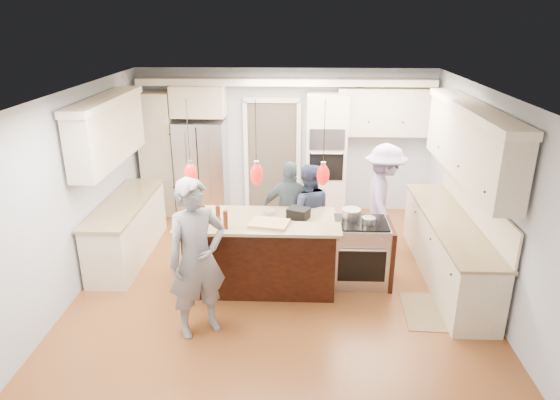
# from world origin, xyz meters

# --- Properties ---
(ground_plane) EXTENTS (6.00, 6.00, 0.00)m
(ground_plane) POSITION_xyz_m (0.00, 0.00, 0.00)
(ground_plane) COLOR #99562A
(ground_plane) RESTS_ON ground
(room_shell) EXTENTS (5.54, 6.04, 2.72)m
(room_shell) POSITION_xyz_m (0.00, 0.00, 1.82)
(room_shell) COLOR #B2BCC6
(room_shell) RESTS_ON ground
(refrigerator) EXTENTS (0.90, 0.70, 1.80)m
(refrigerator) POSITION_xyz_m (-1.55, 2.64, 0.90)
(refrigerator) COLOR #B7B7BC
(refrigerator) RESTS_ON ground
(oven_column) EXTENTS (0.72, 0.69, 2.30)m
(oven_column) POSITION_xyz_m (0.75, 2.67, 1.15)
(oven_column) COLOR beige
(oven_column) RESTS_ON ground
(back_upper_cabinets) EXTENTS (5.30, 0.61, 2.54)m
(back_upper_cabinets) POSITION_xyz_m (-0.75, 2.76, 1.67)
(back_upper_cabinets) COLOR beige
(back_upper_cabinets) RESTS_ON ground
(right_counter_run) EXTENTS (0.64, 3.10, 2.51)m
(right_counter_run) POSITION_xyz_m (2.44, 0.30, 1.06)
(right_counter_run) COLOR beige
(right_counter_run) RESTS_ON ground
(left_cabinets) EXTENTS (0.64, 2.30, 2.51)m
(left_cabinets) POSITION_xyz_m (-2.44, 0.80, 1.06)
(left_cabinets) COLOR beige
(left_cabinets) RESTS_ON ground
(kitchen_island) EXTENTS (2.10, 1.46, 1.12)m
(kitchen_island) POSITION_xyz_m (-0.25, 0.07, 0.48)
(kitchen_island) COLOR black
(kitchen_island) RESTS_ON ground
(island_range) EXTENTS (0.82, 0.71, 0.92)m
(island_range) POSITION_xyz_m (1.16, 0.15, 0.46)
(island_range) COLOR #B7B7BC
(island_range) RESTS_ON ground
(pendant_lights) EXTENTS (1.75, 0.15, 1.03)m
(pendant_lights) POSITION_xyz_m (-0.25, -0.51, 1.80)
(pendant_lights) COLOR black
(pendant_lights) RESTS_ON ground
(person_bar_end) EXTENTS (0.84, 0.77, 1.94)m
(person_bar_end) POSITION_xyz_m (-0.90, -1.13, 0.97)
(person_bar_end) COLOR slate
(person_bar_end) RESTS_ON ground
(person_far_left) EXTENTS (0.77, 0.62, 1.53)m
(person_far_left) POSITION_xyz_m (0.40, 0.85, 0.77)
(person_far_left) COLOR navy
(person_far_left) RESTS_ON ground
(person_far_right) EXTENTS (0.95, 0.46, 1.57)m
(person_far_right) POSITION_xyz_m (0.14, 0.85, 0.78)
(person_far_right) COLOR #475964
(person_far_right) RESTS_ON ground
(person_range_side) EXTENTS (0.74, 1.18, 1.76)m
(person_range_side) POSITION_xyz_m (1.60, 1.18, 0.88)
(person_range_side) COLOR #9C8ABA
(person_range_side) RESTS_ON ground
(floor_rug) EXTENTS (0.65, 0.92, 0.01)m
(floor_rug) POSITION_xyz_m (1.95, -0.63, 0.01)
(floor_rug) COLOR olive
(floor_rug) RESTS_ON ground
(water_bottle) EXTENTS (0.07, 0.07, 0.27)m
(water_bottle) POSITION_xyz_m (-1.02, -0.62, 1.25)
(water_bottle) COLOR silver
(water_bottle) RESTS_ON kitchen_island
(beer_bottle_a) EXTENTS (0.08, 0.08, 0.25)m
(beer_bottle_a) POSITION_xyz_m (-0.94, -0.47, 1.25)
(beer_bottle_a) COLOR #4C1F0D
(beer_bottle_a) RESTS_ON kitchen_island
(beer_bottle_b) EXTENTS (0.07, 0.07, 0.24)m
(beer_bottle_b) POSITION_xyz_m (-0.63, -0.61, 1.24)
(beer_bottle_b) COLOR #4C1F0D
(beer_bottle_b) RESTS_ON kitchen_island
(beer_bottle_c) EXTENTS (0.08, 0.08, 0.24)m
(beer_bottle_c) POSITION_xyz_m (-0.75, -0.45, 1.24)
(beer_bottle_c) COLOR #4C1F0D
(beer_bottle_c) RESTS_ON kitchen_island
(drink_can) EXTENTS (0.08, 0.08, 0.12)m
(drink_can) POSITION_xyz_m (-0.72, -0.54, 1.18)
(drink_can) COLOR #B7B7BC
(drink_can) RESTS_ON kitchen_island
(cutting_board) EXTENTS (0.54, 0.43, 0.04)m
(cutting_board) POSITION_xyz_m (-0.10, -0.47, 1.14)
(cutting_board) COLOR tan
(cutting_board) RESTS_ON kitchen_island
(pot_large) EXTENTS (0.26, 0.26, 0.15)m
(pot_large) POSITION_xyz_m (1.00, 0.23, 1.00)
(pot_large) COLOR #B7B7BC
(pot_large) RESTS_ON island_range
(pot_small) EXTENTS (0.19, 0.19, 0.09)m
(pot_small) POSITION_xyz_m (1.22, 0.08, 0.97)
(pot_small) COLOR #B7B7BC
(pot_small) RESTS_ON island_range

